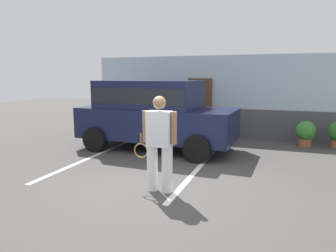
# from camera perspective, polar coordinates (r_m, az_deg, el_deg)

# --- Properties ---
(ground_plane) EXTENTS (40.00, 40.00, 0.00)m
(ground_plane) POSITION_cam_1_polar(r_m,az_deg,el_deg) (6.17, -1.89, -11.49)
(ground_plane) COLOR #423F3D
(parking_stripe_0) EXTENTS (0.12, 4.40, 0.01)m
(parking_stripe_0) POSITION_cam_1_polar(r_m,az_deg,el_deg) (8.61, -14.30, -5.74)
(parking_stripe_0) COLOR silver
(parking_stripe_0) RESTS_ON ground_plane
(parking_stripe_1) EXTENTS (0.12, 4.40, 0.01)m
(parking_stripe_1) POSITION_cam_1_polar(r_m,az_deg,el_deg) (7.40, 5.43, -7.94)
(parking_stripe_1) COLOR silver
(parking_stripe_1) RESTS_ON ground_plane
(house_frontage) EXTENTS (9.59, 0.40, 2.92)m
(house_frontage) POSITION_cam_1_polar(r_m,az_deg,el_deg) (11.57, 9.09, 5.07)
(house_frontage) COLOR silver
(house_frontage) RESTS_ON ground_plane
(parked_suv) EXTENTS (4.68, 2.33, 2.05)m
(parked_suv) POSITION_cam_1_polar(r_m,az_deg,el_deg) (9.22, -2.65, 2.75)
(parked_suv) COLOR #141938
(parked_suv) RESTS_ON ground_plane
(tennis_player_man) EXTENTS (0.93, 0.29, 1.82)m
(tennis_player_man) POSITION_cam_1_polar(r_m,az_deg,el_deg) (5.80, -1.62, -3.13)
(tennis_player_man) COLOR white
(tennis_player_man) RESTS_ON ground_plane
(potted_plant_by_porch) EXTENTS (0.60, 0.60, 0.80)m
(potted_plant_by_porch) POSITION_cam_1_polar(r_m,az_deg,el_deg) (10.59, 24.04, -1.06)
(potted_plant_by_porch) COLOR #9E5638
(potted_plant_by_porch) RESTS_ON ground_plane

